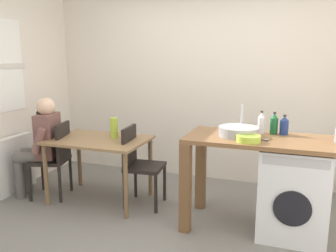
{
  "coord_description": "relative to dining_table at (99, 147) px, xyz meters",
  "views": [
    {
      "loc": [
        1.19,
        -2.88,
        1.68
      ],
      "look_at": [
        -0.01,
        0.45,
        0.96
      ],
      "focal_mm": 37.58,
      "sensor_mm": 36.0,
      "label": 1
    }
  ],
  "objects": [
    {
      "name": "kitchen_counter",
      "position": [
        1.65,
        -0.1,
        0.12
      ],
      "size": [
        1.5,
        0.68,
        0.92
      ],
      "color": "brown",
      "rests_on": "ground_plane"
    },
    {
      "name": "washing_machine",
      "position": [
        2.12,
        -0.1,
        -0.21
      ],
      "size": [
        0.6,
        0.61,
        0.86
      ],
      "color": "silver",
      "rests_on": "ground_plane"
    },
    {
      "name": "vase",
      "position": [
        0.15,
        0.1,
        0.22
      ],
      "size": [
        0.09,
        0.09,
        0.24
      ],
      "primitive_type": "cylinder",
      "color": "#A8C63D",
      "rests_on": "dining_table"
    },
    {
      "name": "sink_basin",
      "position": [
        1.6,
        -0.1,
        0.32
      ],
      "size": [
        0.38,
        0.38,
        0.09
      ],
      "primitive_type": "cylinder",
      "color": "#9EA0A5",
      "rests_on": "kitchen_counter"
    },
    {
      "name": "radiator",
      "position": [
        -1.14,
        -0.22,
        -0.29
      ],
      "size": [
        0.1,
        0.8,
        0.7
      ],
      "primitive_type": "cube",
      "color": "white",
      "rests_on": "ground_plane"
    },
    {
      "name": "bottle_squat_brown",
      "position": [
        1.9,
        0.12,
        0.37
      ],
      "size": [
        0.07,
        0.07,
        0.22
      ],
      "color": "#19592D",
      "rests_on": "kitchen_counter"
    },
    {
      "name": "ground_plane",
      "position": [
        0.88,
        -0.52,
        -0.64
      ],
      "size": [
        5.46,
        5.46,
        0.0
      ],
      "primitive_type": "plane",
      "color": "slate"
    },
    {
      "name": "seated_person",
      "position": [
        -0.7,
        -0.12,
        0.03
      ],
      "size": [
        0.55,
        0.54,
        1.2
      ],
      "rotation": [
        0.0,
        0.0,
        1.84
      ],
      "color": "#595651",
      "rests_on": "ground_plane"
    },
    {
      "name": "bottle_tall_green",
      "position": [
        1.79,
        0.1,
        0.38
      ],
      "size": [
        0.07,
        0.07,
        0.22
      ],
      "color": "silver",
      "rests_on": "kitchen_counter"
    },
    {
      "name": "mixing_bowl",
      "position": [
        1.71,
        -0.3,
        0.31
      ],
      "size": [
        0.21,
        0.21,
        0.06
      ],
      "color": "#A8C63D",
      "rests_on": "kitchen_counter"
    },
    {
      "name": "scissors",
      "position": [
        1.81,
        -0.2,
        0.28
      ],
      "size": [
        0.15,
        0.06,
        0.01
      ],
      "color": "#B2B2B7",
      "rests_on": "kitchen_counter"
    },
    {
      "name": "chair_opposite",
      "position": [
        0.48,
        0.04,
        -0.14
      ],
      "size": [
        0.43,
        0.43,
        0.9
      ],
      "rotation": [
        0.0,
        0.0,
        -1.48
      ],
      "color": "black",
      "rests_on": "ground_plane"
    },
    {
      "name": "tap",
      "position": [
        1.6,
        0.08,
        0.42
      ],
      "size": [
        0.02,
        0.02,
        0.28
      ],
      "primitive_type": "cylinder",
      "color": "#B2B2B7",
      "rests_on": "kitchen_counter"
    },
    {
      "name": "wall_back",
      "position": [
        0.88,
        1.23,
        0.71
      ],
      "size": [
        4.6,
        0.1,
        2.7
      ],
      "primitive_type": "cube",
      "color": "silver",
      "rests_on": "ground_plane"
    },
    {
      "name": "dining_table",
      "position": [
        0.0,
        0.0,
        0.0
      ],
      "size": [
        1.1,
        0.76,
        0.74
      ],
      "color": "olive",
      "rests_on": "ground_plane"
    },
    {
      "name": "chair_person_seat",
      "position": [
        -0.55,
        -0.08,
        -0.14
      ],
      "size": [
        0.49,
        0.49,
        0.9
      ],
      "rotation": [
        0.0,
        0.0,
        1.84
      ],
      "color": "black",
      "rests_on": "ground_plane"
    },
    {
      "name": "bottle_clear_small",
      "position": [
        2.0,
        0.11,
        0.36
      ],
      "size": [
        0.08,
        0.08,
        0.19
      ],
      "color": "navy",
      "rests_on": "kitchen_counter"
    }
  ]
}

